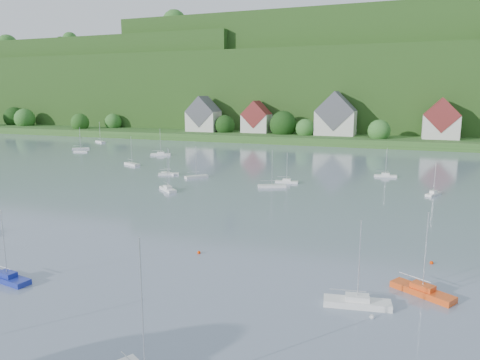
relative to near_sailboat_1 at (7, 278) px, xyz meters
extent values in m
cube|color=#2C5921|center=(4.84, 168.22, 1.07)|extent=(600.00, 60.00, 3.00)
cube|color=#183C13|center=(4.84, 243.22, 19.57)|extent=(620.00, 160.00, 40.00)
cube|color=#183C13|center=(-145.16, 228.22, 23.57)|extent=(200.00, 120.00, 52.00)
cube|color=#183C13|center=(14.84, 238.22, 27.57)|extent=(240.00, 130.00, 60.00)
sphere|color=#255921|center=(-157.38, 155.23, 6.21)|extent=(11.19, 11.19, 11.19)
sphere|color=#255921|center=(-103.24, 159.70, 5.37)|extent=(8.61, 8.61, 8.61)
sphere|color=#1F5218|center=(-114.92, 148.69, 5.51)|extent=(9.03, 9.03, 9.03)
sphere|color=#255921|center=(-1.95, 152.10, 5.23)|extent=(8.19, 8.19, 8.19)
sphere|color=#255921|center=(-47.12, 154.29, 4.68)|extent=(6.49, 6.49, 6.49)
sphere|color=#255921|center=(51.69, 160.31, 6.52)|extent=(12.16, 12.16, 12.16)
sphere|color=#255921|center=(27.83, 148.15, 5.41)|extent=(8.73, 8.73, 8.73)
sphere|color=black|center=(-39.03, 154.08, 5.60)|extent=(9.32, 9.32, 9.32)
sphere|color=black|center=(-165.61, 161.57, 5.66)|extent=(9.50, 9.50, 9.50)
sphere|color=black|center=(-169.78, 160.09, 6.44)|extent=(11.91, 11.91, 11.91)
sphere|color=black|center=(-12.16, 154.58, 6.45)|extent=(11.92, 11.92, 11.92)
sphere|color=#255921|center=(-114.87, 196.76, 51.41)|extent=(10.52, 10.52, 10.52)
sphere|color=#255921|center=(-218.17, 204.57, 51.98)|extent=(13.75, 13.75, 13.75)
sphere|color=#1F5218|center=(-79.43, 231.36, 51.37)|extent=(10.29, 10.29, 10.29)
sphere|color=black|center=(-185.52, 226.24, 51.37)|extent=(10.31, 10.31, 10.31)
sphere|color=black|center=(-170.35, 201.57, 51.00)|extent=(8.14, 8.14, 8.14)
sphere|color=#255921|center=(-172.73, 230.81, 50.82)|extent=(7.15, 7.15, 7.15)
sphere|color=black|center=(-238.84, 226.25, 51.61)|extent=(11.66, 11.66, 11.66)
sphere|color=black|center=(-63.32, 219.61, 50.83)|extent=(7.18, 7.18, 7.18)
sphere|color=#255921|center=(-153.14, 189.91, 51.13)|extent=(8.89, 8.89, 8.89)
sphere|color=black|center=(-188.47, 222.17, 51.31)|extent=(9.97, 9.97, 9.97)
sphere|color=#1F5218|center=(44.34, 223.25, 59.82)|extent=(12.83, 12.83, 12.83)
sphere|color=#255921|center=(-35.08, 210.40, 59.00)|extent=(8.18, 8.18, 8.18)
sphere|color=#1F5218|center=(5.95, 247.87, 59.80)|extent=(12.73, 12.73, 12.73)
sphere|color=#1F5218|center=(65.55, 243.11, 60.13)|extent=(14.65, 14.65, 14.65)
sphere|color=#255921|center=(44.09, 199.51, 59.66)|extent=(11.95, 11.95, 11.95)
sphere|color=#255921|center=(-42.30, 242.52, 58.81)|extent=(7.07, 7.07, 7.07)
sphere|color=black|center=(1.37, 211.53, 59.01)|extent=(8.21, 8.21, 8.21)
sphere|color=#255921|center=(-17.98, 235.32, 59.71)|extent=(12.24, 12.24, 12.24)
sphere|color=#255921|center=(-90.66, 204.12, 59.96)|extent=(13.65, 13.65, 13.65)
sphere|color=#1F5218|center=(-35.13, 230.36, 41.67)|extent=(12.01, 12.01, 12.01)
sphere|color=black|center=(1.14, 240.43, 42.32)|extent=(15.72, 15.72, 15.72)
sphere|color=#1F5218|center=(15.72, 236.14, 41.42)|extent=(10.54, 10.54, 10.54)
sphere|color=#1F5218|center=(-188.46, 266.84, 41.00)|extent=(8.18, 8.18, 8.18)
sphere|color=black|center=(-171.07, 257.81, 41.10)|extent=(8.74, 8.74, 8.74)
sphere|color=black|center=(-186.92, 236.73, 42.26)|extent=(15.38, 15.38, 15.38)
cube|color=beige|center=(-50.16, 155.22, 7.07)|extent=(14.00, 10.00, 9.00)
cube|color=#505157|center=(-50.16, 155.22, 11.57)|extent=(14.00, 10.40, 14.00)
cube|color=beige|center=(-25.16, 157.22, 6.57)|extent=(12.00, 9.00, 8.00)
cube|color=maroon|center=(-25.16, 157.22, 10.57)|extent=(12.00, 9.36, 12.00)
cube|color=beige|center=(9.84, 156.22, 7.57)|extent=(16.00, 11.00, 10.00)
cube|color=#505157|center=(9.84, 156.22, 12.57)|extent=(16.00, 11.44, 16.00)
cube|color=beige|center=(49.84, 154.22, 7.07)|extent=(13.00, 10.00, 9.00)
cube|color=maroon|center=(49.84, 154.22, 11.57)|extent=(13.00, 10.40, 13.00)
cube|color=#1D2B99|center=(0.00, 0.00, -0.14)|extent=(6.00, 2.52, 0.58)
cube|color=#1D2B99|center=(0.00, 0.00, 0.40)|extent=(2.19, 1.44, 0.50)
cylinder|color=silver|center=(0.00, 0.00, 3.79)|extent=(0.10, 0.10, 7.27)
cylinder|color=silver|center=(-0.86, 0.14, 1.05)|extent=(3.17, 0.58, 0.08)
cube|color=white|center=(35.51, 7.31, -0.12)|extent=(6.41, 2.72, 0.62)
cube|color=white|center=(35.51, 7.31, 0.44)|extent=(2.34, 1.55, 0.50)
cylinder|color=silver|center=(35.51, 7.31, 4.07)|extent=(0.10, 0.10, 7.76)
cylinder|color=silver|center=(34.59, 7.16, 1.09)|extent=(3.38, 0.63, 0.08)
cylinder|color=silver|center=(24.07, -10.98, 5.49)|extent=(0.10, 0.10, 10.20)
cube|color=#EA4F18|center=(41.31, 12.16, -0.12)|extent=(6.28, 4.70, 0.63)
cube|color=#EA4F18|center=(41.31, 12.16, 0.45)|extent=(2.51, 2.17, 0.50)
cylinder|color=silver|center=(41.31, 12.16, 4.11)|extent=(0.10, 0.10, 7.83)
cylinder|color=silver|center=(40.50, 12.64, 1.10)|extent=(3.01, 1.82, 0.08)
sphere|color=#FF3700|center=(42.48, 21.48, -0.43)|extent=(0.43, 0.43, 0.43)
sphere|color=#FF3700|center=(15.33, 14.95, -0.43)|extent=(0.44, 0.44, 0.44)
sphere|color=silver|center=(37.02, 5.40, -0.43)|extent=(0.46, 0.46, 0.46)
cube|color=white|center=(12.12, 57.34, -0.13)|extent=(6.08, 4.01, 0.59)
cylinder|color=silver|center=(12.12, 57.34, 3.87)|extent=(0.10, 0.10, 7.42)
cylinder|color=silver|center=(11.31, 56.96, 1.06)|extent=(2.99, 1.45, 0.08)
cube|color=white|center=(-37.08, 94.45, -0.11)|extent=(6.68, 3.94, 0.65)
cube|color=white|center=(-37.08, 94.45, 0.47)|extent=(2.56, 1.97, 0.50)
cylinder|color=silver|center=(-37.08, 94.45, 4.25)|extent=(0.10, 0.10, 8.06)
cylinder|color=silver|center=(-37.99, 94.11, 1.12)|extent=(3.35, 1.31, 0.08)
cube|color=white|center=(-66.97, 91.46, -0.19)|extent=(4.91, 2.74, 0.47)
cylinder|color=silver|center=(-66.97, 91.46, 3.00)|extent=(0.10, 0.10, 5.92)
cylinder|color=silver|center=(-67.65, 91.24, 0.94)|extent=(2.50, 0.89, 0.08)
cube|color=white|center=(44.24, 61.42, -0.20)|extent=(3.25, 4.79, 0.47)
cube|color=white|center=(44.24, 61.42, 0.29)|extent=(1.55, 1.88, 0.50)
cylinder|color=silver|center=(44.24, 61.42, 2.97)|extent=(0.10, 0.10, 5.86)
cylinder|color=silver|center=(43.93, 60.79, 0.94)|extent=(1.21, 2.35, 0.08)
cube|color=white|center=(-16.54, 63.79, -0.20)|extent=(4.81, 2.80, 0.46)
cylinder|color=silver|center=(-16.54, 63.79, 2.94)|extent=(0.10, 0.10, 5.81)
cylinder|color=silver|center=(-17.19, 64.02, 0.94)|extent=(2.43, 0.94, 0.08)
cube|color=white|center=(-8.06, 61.85, -0.15)|extent=(4.82, 5.25, 0.56)
cylinder|color=silver|center=(-8.06, 61.85, 3.62)|extent=(0.10, 0.10, 6.98)
cylinder|color=silver|center=(-8.60, 61.21, 1.03)|extent=(2.06, 2.38, 0.08)
cube|color=white|center=(13.84, 63.17, -0.17)|extent=(5.28, 2.21, 0.51)
cube|color=white|center=(13.84, 63.17, 0.33)|extent=(1.93, 1.27, 0.50)
cylinder|color=silver|center=(13.84, 63.17, 3.29)|extent=(0.10, 0.10, 6.41)
cylinder|color=silver|center=(13.08, 63.05, 0.98)|extent=(2.80, 0.51, 0.08)
cube|color=white|center=(-72.64, 98.24, -0.13)|extent=(5.65, 5.01, 0.59)
cylinder|color=silver|center=(-72.64, 98.24, 3.86)|extent=(0.10, 0.10, 7.40)
cylinder|color=silver|center=(-73.33, 97.68, 1.06)|extent=(2.58, 2.11, 0.08)
cube|color=white|center=(-33.69, 73.00, -0.12)|extent=(6.22, 4.31, 0.61)
cylinder|color=silver|center=(-33.69, 73.00, 4.00)|extent=(0.10, 0.10, 7.64)
cylinder|color=silver|center=(-34.51, 73.42, 1.08)|extent=(3.03, 1.60, 0.08)
cube|color=white|center=(-7.06, 46.47, -0.14)|extent=(5.55, 5.01, 0.59)
cube|color=white|center=(-7.06, 46.47, 0.41)|extent=(2.31, 2.19, 0.50)
cylinder|color=silver|center=(-7.06, 46.47, 3.81)|extent=(0.10, 0.10, 7.32)
cylinder|color=silver|center=(-7.74, 47.03, 1.06)|extent=(2.52, 2.12, 0.08)
cube|color=white|center=(34.22, 79.04, -0.17)|extent=(5.35, 2.28, 0.52)
cube|color=white|center=(34.22, 79.04, 0.34)|extent=(1.96, 1.30, 0.50)
cylinder|color=silver|center=(34.22, 79.04, 3.33)|extent=(0.10, 0.10, 6.48)
cylinder|color=silver|center=(33.45, 78.91, 0.99)|extent=(2.83, 0.55, 0.08)
cube|color=white|center=(-81.47, 120.80, -0.11)|extent=(6.37, 4.67, 0.63)
cylinder|color=silver|center=(-81.47, 120.80, 4.15)|extent=(0.10, 0.10, 7.90)
cylinder|color=silver|center=(-82.29, 121.27, 1.10)|extent=(3.06, 1.79, 0.08)
cube|color=white|center=(-16.22, 62.89, -0.18)|extent=(5.09, 3.42, 0.50)
cylinder|color=silver|center=(-16.22, 62.89, 3.18)|extent=(0.10, 0.10, 6.23)
cylinder|color=silver|center=(-16.90, 62.56, 0.97)|extent=(2.50, 1.26, 0.08)
camera|label=1|loc=(39.12, -33.36, 19.15)|focal=33.66mm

